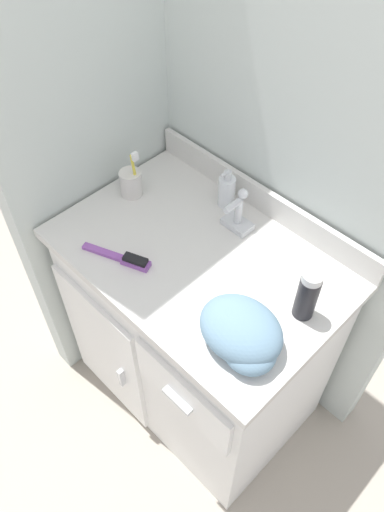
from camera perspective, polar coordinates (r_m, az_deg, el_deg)
ground_plane at (r=2.10m, az=0.56°, el=-14.50°), size 6.00×6.00×0.00m
wall_back at (r=1.42m, az=10.63°, el=14.90°), size 1.02×0.08×2.20m
wall_left at (r=1.51m, az=-12.38°, el=16.97°), size 0.08×0.64×2.20m
vanity at (r=1.73m, az=0.54°, el=-8.42°), size 0.84×0.57×0.81m
backsplash at (r=1.53m, az=7.97°, el=6.52°), size 0.84×0.02×0.08m
sink_faucet at (r=1.46m, az=5.26°, el=4.68°), size 0.09×0.09×0.14m
toothbrush_cup at (r=1.58m, az=-6.96°, el=8.33°), size 0.07×0.07×0.17m
soap_dispenser at (r=1.53m, az=3.98°, el=7.46°), size 0.05×0.05×0.13m
shaving_cream_can at (r=1.27m, az=13.06°, el=-4.34°), size 0.05×0.05×0.16m
hairbrush at (r=1.41m, az=-7.64°, el=-0.30°), size 0.20×0.10×0.03m
hand_towel at (r=1.21m, az=5.84°, el=-8.87°), size 0.22×0.18×0.10m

